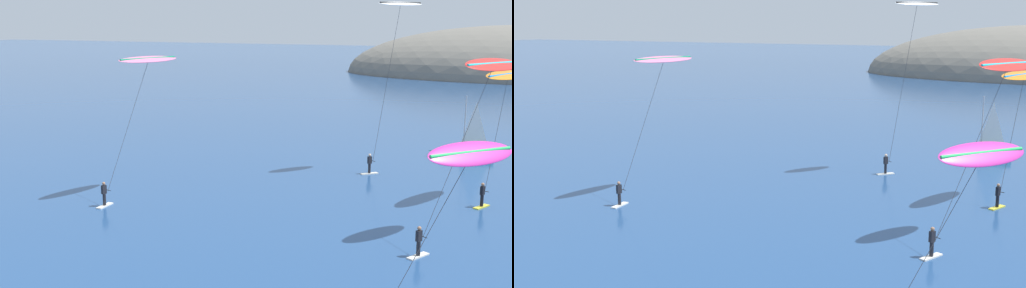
{
  "view_description": "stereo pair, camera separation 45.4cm",
  "coord_description": "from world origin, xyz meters",
  "views": [
    {
      "loc": [
        20.95,
        -11.91,
        12.49
      ],
      "look_at": [
        4.46,
        22.71,
        5.05
      ],
      "focal_mm": 45.0,
      "sensor_mm": 36.0,
      "label": 1
    },
    {
      "loc": [
        21.35,
        -11.71,
        12.49
      ],
      "look_at": [
        4.46,
        22.71,
        5.05
      ],
      "focal_mm": 45.0,
      "sensor_mm": 36.0,
      "label": 2
    }
  ],
  "objects": [
    {
      "name": "sailboat_near",
      "position": [
        13.26,
        48.98,
        0.64
      ],
      "size": [
        5.95,
        1.81,
        5.7
      ],
      "color": "#23664C",
      "rests_on": "ground"
    },
    {
      "name": "kitesurfer_red",
      "position": [
        17.23,
        25.94,
        9.24
      ],
      "size": [
        4.94,
        8.43,
        10.44
      ],
      "color": "silver",
      "rests_on": "ground"
    },
    {
      "name": "kitesurfer_magenta",
      "position": [
        17.57,
        14.9,
        6.43
      ],
      "size": [
        5.22,
        6.12,
        7.56
      ],
      "color": "#2D2D33",
      "rests_on": "ground"
    },
    {
      "name": "kitesurfer_pink",
      "position": [
        -5.6,
        25.54,
        8.9
      ],
      "size": [
        2.36,
        7.82,
        10.03
      ],
      "color": "silver",
      "rests_on": "ground"
    },
    {
      "name": "kitesurfer_white",
      "position": [
        8.62,
        40.42,
        12.28
      ],
      "size": [
        3.92,
        4.98,
        14.03
      ],
      "color": "silver",
      "rests_on": "ground"
    },
    {
      "name": "kitesurfer_orange",
      "position": [
        17.61,
        34.74,
        8.23
      ],
      "size": [
        3.38,
        6.33,
        9.13
      ],
      "color": "yellow",
      "rests_on": "ground"
    }
  ]
}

